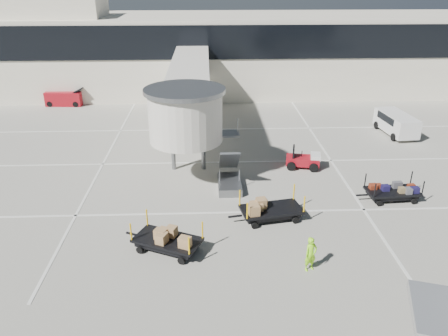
{
  "coord_description": "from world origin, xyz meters",
  "views": [
    {
      "loc": [
        -2.72,
        -19.0,
        12.2
      ],
      "look_at": [
        -1.8,
        3.59,
        2.0
      ],
      "focal_mm": 35.0,
      "sensor_mm": 36.0,
      "label": 1
    }
  ],
  "objects": [
    {
      "name": "jet_bridge",
      "position": [
        -3.97,
        12.26,
        4.28
      ],
      "size": [
        5.7,
        20.4,
        6.03
      ],
      "color": "silver",
      "rests_on": "ground"
    },
    {
      "name": "suitcase_cart",
      "position": [
        7.92,
        3.18,
        0.51
      ],
      "size": [
        3.71,
        1.69,
        1.43
      ],
      "rotation": [
        0.0,
        0.0,
        0.07
      ],
      "color": "black",
      "rests_on": "ground"
    },
    {
      "name": "belt_loader",
      "position": [
        -16.83,
        24.0,
        0.69
      ],
      "size": [
        3.84,
        1.72,
        1.81
      ],
      "rotation": [
        0.0,
        0.0,
        -0.07
      ],
      "color": "maroon",
      "rests_on": "ground"
    },
    {
      "name": "baggage_tug",
      "position": [
        3.78,
        7.88,
        0.54
      ],
      "size": [
        2.43,
        1.82,
        1.48
      ],
      "rotation": [
        0.0,
        0.0,
        -0.2
      ],
      "color": "maroon",
      "rests_on": "ground"
    },
    {
      "name": "ground_worker",
      "position": [
        1.76,
        -3.2,
        0.83
      ],
      "size": [
        0.71,
        0.61,
        1.65
      ],
      "primitive_type": "imported",
      "rotation": [
        0.0,
        0.0,
        0.42
      ],
      "color": "#8BE718",
      "rests_on": "ground"
    },
    {
      "name": "box_cart_far",
      "position": [
        -4.69,
        -1.46,
        0.57
      ],
      "size": [
        3.89,
        2.75,
        1.53
      ],
      "rotation": [
        0.0,
        0.0,
        -0.43
      ],
      "color": "black",
      "rests_on": "ground"
    },
    {
      "name": "ground",
      "position": [
        0.0,
        0.0,
        0.0
      ],
      "size": [
        140.0,
        140.0,
        0.0
      ],
      "primitive_type": "plane",
      "color": "#AEAB9C",
      "rests_on": "ground"
    },
    {
      "name": "lane_markings",
      "position": [
        -0.67,
        9.33,
        0.01
      ],
      "size": [
        40.0,
        30.0,
        0.02
      ],
      "color": "silver",
      "rests_on": "ground"
    },
    {
      "name": "box_cart_near",
      "position": [
        0.51,
        1.18,
        0.58
      ],
      "size": [
        4.07,
        2.2,
        1.56
      ],
      "rotation": [
        0.0,
        0.0,
        0.19
      ],
      "color": "black",
      "rests_on": "ground"
    },
    {
      "name": "terminal",
      "position": [
        -0.35,
        29.94,
        4.11
      ],
      "size": [
        64.0,
        12.11,
        15.2
      ],
      "color": "silver",
      "rests_on": "ground"
    },
    {
      "name": "minivan",
      "position": [
        12.66,
        14.37,
        1.01
      ],
      "size": [
        2.33,
        4.62,
        1.69
      ],
      "rotation": [
        0.0,
        0.0,
        0.1
      ],
      "color": "silver",
      "rests_on": "ground"
    }
  ]
}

